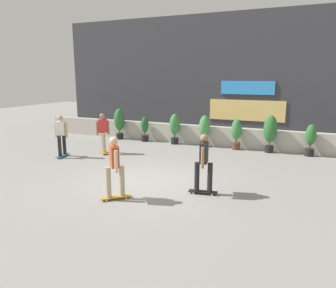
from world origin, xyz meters
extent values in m
plane|color=gray|center=(0.00, 0.00, 0.00)|extent=(48.00, 48.00, 0.00)
cube|color=#B2ADA3|center=(0.00, 6.00, 0.45)|extent=(18.00, 0.40, 0.90)
cube|color=#38383D|center=(0.00, 10.00, 3.25)|extent=(20.00, 2.00, 6.50)
cube|color=#3399F2|center=(1.31, 8.96, 2.60)|extent=(2.80, 0.08, 0.70)
cube|color=#F2CC72|center=(1.31, 8.97, 1.40)|extent=(4.00, 0.06, 1.10)
cylinder|color=black|center=(-4.51, 5.55, 0.15)|extent=(0.36, 0.36, 0.30)
cylinder|color=brown|center=(-4.51, 5.55, 0.38)|extent=(0.06, 0.06, 0.15)
ellipsoid|color=#2D6B33|center=(-4.51, 5.55, 1.01)|extent=(0.55, 0.55, 1.12)
cylinder|color=black|center=(-3.04, 5.55, 0.15)|extent=(0.36, 0.36, 0.30)
cylinder|color=brown|center=(-3.04, 5.55, 0.38)|extent=(0.06, 0.06, 0.15)
ellipsoid|color=#235B2D|center=(-3.04, 5.55, 0.83)|extent=(0.38, 0.38, 0.77)
cylinder|color=black|center=(-1.42, 5.55, 0.15)|extent=(0.36, 0.36, 0.30)
cylinder|color=brown|center=(-1.42, 5.55, 0.38)|extent=(0.06, 0.06, 0.15)
ellipsoid|color=#387F3D|center=(-1.42, 5.55, 0.95)|extent=(0.49, 0.49, 1.00)
cylinder|color=black|center=(0.06, 5.55, 0.15)|extent=(0.36, 0.36, 0.30)
cylinder|color=brown|center=(0.06, 5.55, 0.38)|extent=(0.06, 0.06, 0.15)
ellipsoid|color=#428C47|center=(0.06, 5.55, 0.95)|extent=(0.49, 0.49, 1.00)
cylinder|color=brown|center=(1.53, 5.55, 0.15)|extent=(0.36, 0.36, 0.30)
cylinder|color=brown|center=(1.53, 5.55, 0.38)|extent=(0.06, 0.06, 0.15)
ellipsoid|color=#387F3D|center=(1.53, 5.55, 0.91)|extent=(0.45, 0.45, 0.92)
cylinder|color=black|center=(2.96, 5.55, 0.15)|extent=(0.36, 0.36, 0.30)
cylinder|color=brown|center=(2.96, 5.55, 0.38)|extent=(0.06, 0.06, 0.15)
ellipsoid|color=#2D6B33|center=(2.96, 5.55, 1.03)|extent=(0.56, 0.56, 1.15)
cylinder|color=black|center=(4.55, 5.55, 0.15)|extent=(0.36, 0.36, 0.30)
cylinder|color=brown|center=(4.55, 5.55, 0.38)|extent=(0.06, 0.06, 0.15)
ellipsoid|color=#2D6B33|center=(4.55, 5.55, 0.88)|extent=(0.42, 0.42, 0.86)
cube|color=#BF8C26|center=(-0.13, -1.67, 0.07)|extent=(0.72, 0.69, 0.02)
cylinder|color=silver|center=(-0.27, -1.91, 0.03)|extent=(0.06, 0.06, 0.06)
cylinder|color=silver|center=(-0.38, -1.79, 0.03)|extent=(0.06, 0.06, 0.06)
cylinder|color=silver|center=(0.11, -1.55, 0.03)|extent=(0.06, 0.06, 0.06)
cylinder|color=silver|center=(0.00, -1.44, 0.03)|extent=(0.06, 0.06, 0.06)
cylinder|color=tan|center=(-0.26, -1.79, 0.49)|extent=(0.14, 0.14, 0.82)
cylinder|color=tan|center=(0.00, -1.55, 0.49)|extent=(0.14, 0.14, 0.82)
cube|color=#B24C26|center=(-0.13, -1.67, 1.18)|extent=(0.39, 0.40, 0.56)
sphere|color=beige|center=(-0.13, -1.67, 1.59)|extent=(0.22, 0.22, 0.22)
cylinder|color=beige|center=(0.03, -1.84, 1.10)|extent=(0.09, 0.09, 0.58)
cylinder|color=beige|center=(-0.29, -1.50, 1.10)|extent=(0.09, 0.09, 0.58)
cube|color=black|center=(1.88, -0.36, 0.07)|extent=(0.82, 0.33, 0.02)
cylinder|color=silver|center=(1.64, -0.48, 0.03)|extent=(0.06, 0.04, 0.06)
cylinder|color=silver|center=(1.61, -0.33, 0.03)|extent=(0.06, 0.04, 0.06)
cylinder|color=silver|center=(2.15, -0.40, 0.03)|extent=(0.06, 0.04, 0.06)
cylinder|color=silver|center=(2.12, -0.24, 0.03)|extent=(0.06, 0.04, 0.06)
cylinder|color=black|center=(1.70, -0.39, 0.49)|extent=(0.14, 0.14, 0.82)
cylinder|color=black|center=(2.06, -0.33, 0.49)|extent=(0.14, 0.14, 0.82)
cube|color=#262628|center=(1.88, -0.36, 1.18)|extent=(0.26, 0.39, 0.56)
sphere|color=#9E7051|center=(1.88, -0.36, 1.59)|extent=(0.22, 0.22, 0.22)
cylinder|color=#9E7051|center=(1.92, -0.59, 1.10)|extent=(0.09, 0.09, 0.58)
cylinder|color=#9E7051|center=(1.84, -0.13, 1.10)|extent=(0.09, 0.09, 0.58)
cube|color=#BF8C26|center=(-3.45, 2.57, 0.07)|extent=(0.70, 0.72, 0.02)
cylinder|color=silver|center=(-3.21, 2.43, 0.03)|extent=(0.06, 0.06, 0.06)
cylinder|color=silver|center=(-3.33, 2.32, 0.03)|extent=(0.06, 0.06, 0.06)
cylinder|color=silver|center=(-3.57, 2.81, 0.03)|extent=(0.06, 0.06, 0.06)
cylinder|color=silver|center=(-3.68, 2.70, 0.03)|extent=(0.06, 0.06, 0.06)
cylinder|color=tan|center=(-3.32, 2.44, 0.49)|extent=(0.14, 0.14, 0.82)
cylinder|color=tan|center=(-3.57, 2.70, 0.49)|extent=(0.14, 0.14, 0.82)
cube|color=red|center=(-3.45, 2.57, 1.18)|extent=(0.40, 0.39, 0.56)
sphere|color=#9E7051|center=(-3.45, 2.57, 1.59)|extent=(0.22, 0.22, 0.22)
cylinder|color=#9E7051|center=(-3.28, 2.73, 1.10)|extent=(0.09, 0.09, 0.58)
cylinder|color=#9E7051|center=(-3.62, 2.41, 1.10)|extent=(0.09, 0.09, 0.58)
cube|color=#266699|center=(-4.61, 1.37, 0.07)|extent=(0.36, 0.82, 0.02)
cylinder|color=silver|center=(-4.47, 1.13, 0.03)|extent=(0.04, 0.06, 0.06)
cylinder|color=silver|center=(-4.63, 1.10, 0.03)|extent=(0.04, 0.06, 0.06)
cylinder|color=silver|center=(-4.58, 1.64, 0.03)|extent=(0.04, 0.06, 0.06)
cylinder|color=silver|center=(-4.74, 1.61, 0.03)|extent=(0.04, 0.06, 0.06)
cylinder|color=black|center=(-4.57, 1.20, 0.49)|extent=(0.14, 0.14, 0.82)
cylinder|color=black|center=(-4.64, 1.55, 0.49)|extent=(0.14, 0.14, 0.82)
cube|color=white|center=(-4.61, 1.37, 1.18)|extent=(0.39, 0.27, 0.56)
sphere|color=tan|center=(-4.61, 1.37, 1.59)|extent=(0.22, 0.22, 0.22)
cylinder|color=tan|center=(-4.38, 1.42, 1.10)|extent=(0.09, 0.09, 0.58)
cylinder|color=tan|center=(-4.84, 1.32, 1.10)|extent=(0.09, 0.09, 0.58)
camera|label=1|loc=(4.40, -8.55, 3.23)|focal=34.55mm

